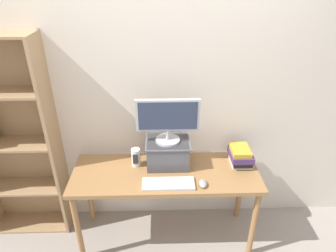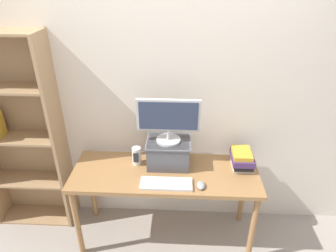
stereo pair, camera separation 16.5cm
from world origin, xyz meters
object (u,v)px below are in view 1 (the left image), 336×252
at_px(desk, 166,180).
at_px(computer_mouse, 203,183).
at_px(computer_monitor, 168,119).
at_px(bookshelf_unit, 11,142).
at_px(keyboard, 168,184).
at_px(desk_speaker, 136,157).
at_px(book_stack, 240,156).
at_px(riser_box, 168,152).

xyz_separation_m(desk, computer_mouse, (0.29, -0.18, 0.11)).
bearing_deg(computer_monitor, bookshelf_unit, 175.88).
distance_m(computer_monitor, keyboard, 0.52).
xyz_separation_m(computer_mouse, desk_speaker, (-0.55, 0.29, 0.06)).
distance_m(computer_monitor, desk_speaker, 0.46).
height_order(computer_monitor, book_stack, computer_monitor).
distance_m(riser_box, keyboard, 0.31).
distance_m(riser_box, computer_monitor, 0.32).
bearing_deg(computer_mouse, desk_speaker, 152.32).
distance_m(keyboard, desk_speaker, 0.40).
distance_m(desk, bookshelf_unit, 1.39).
xyz_separation_m(book_stack, desk_speaker, (-0.91, 0.00, 0.00)).
height_order(bookshelf_unit, computer_monitor, bookshelf_unit).
distance_m(desk, book_stack, 0.69).
bearing_deg(bookshelf_unit, computer_monitor, -4.12).
relative_size(desk, book_stack, 6.16).
xyz_separation_m(desk, computer_monitor, (0.02, 0.12, 0.53)).
xyz_separation_m(bookshelf_unit, desk_speaker, (1.09, -0.11, -0.11)).
height_order(bookshelf_unit, computer_mouse, bookshelf_unit).
bearing_deg(keyboard, desk, 96.15).
distance_m(keyboard, book_stack, 0.70).
bearing_deg(computer_monitor, book_stack, -1.52).
xyz_separation_m(bookshelf_unit, keyboard, (1.37, -0.39, -0.18)).
relative_size(computer_mouse, desk_speaker, 0.63).
bearing_deg(bookshelf_unit, computer_mouse, -13.76).
xyz_separation_m(computer_monitor, keyboard, (-0.00, -0.29, -0.44)).
bearing_deg(bookshelf_unit, desk_speaker, -5.94).
height_order(desk, computer_mouse, computer_mouse).
distance_m(bookshelf_unit, computer_mouse, 1.70).
bearing_deg(riser_box, desk_speaker, -176.63).
bearing_deg(desk, computer_mouse, -31.97).
distance_m(bookshelf_unit, book_stack, 2.01).
bearing_deg(computer_mouse, computer_monitor, 131.89).
xyz_separation_m(keyboard, desk_speaker, (-0.27, 0.28, 0.07)).
distance_m(computer_mouse, desk_speaker, 0.62).
distance_m(desk, computer_mouse, 0.36).
height_order(desk, riser_box, riser_box).
height_order(keyboard, desk_speaker, desk_speaker).
relative_size(riser_box, computer_mouse, 3.63).
distance_m(riser_box, computer_mouse, 0.42).
height_order(computer_monitor, desk_speaker, computer_monitor).
height_order(riser_box, desk_speaker, riser_box).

